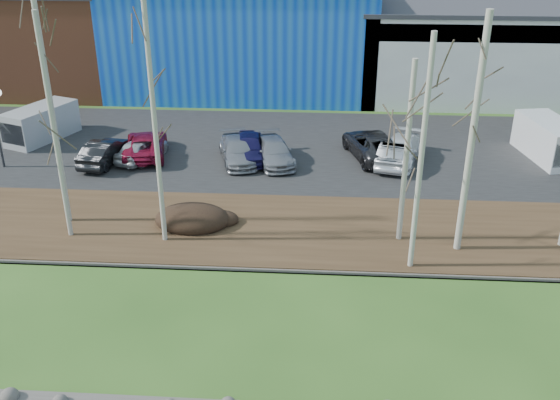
# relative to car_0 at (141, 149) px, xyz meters

# --- Properties ---
(river) EXTENTS (80.00, 8.00, 0.90)m
(river) POSITION_rel_car_0_xyz_m (10.17, -15.18, -0.80)
(river) COLOR #131F32
(river) RESTS_ON ground
(far_bank_rocks) EXTENTS (80.00, 0.80, 0.46)m
(far_bank_rocks) POSITION_rel_car_0_xyz_m (10.17, -11.08, -0.80)
(far_bank_rocks) COLOR #47423D
(far_bank_rocks) RESTS_ON ground
(far_bank) EXTENTS (80.00, 7.00, 0.15)m
(far_bank) POSITION_rel_car_0_xyz_m (10.17, -7.88, -0.72)
(far_bank) COLOR #382616
(far_bank) RESTS_ON ground
(parking_lot) EXTENTS (80.00, 14.00, 0.14)m
(parking_lot) POSITION_rel_car_0_xyz_m (10.17, 2.62, -0.73)
(parking_lot) COLOR black
(parking_lot) RESTS_ON ground
(building_brick) EXTENTS (16.32, 12.24, 7.80)m
(building_brick) POSITION_rel_car_0_xyz_m (-13.83, 16.62, 3.11)
(building_brick) COLOR brown
(building_brick) RESTS_ON ground
(building_blue) EXTENTS (20.40, 12.24, 8.30)m
(building_blue) POSITION_rel_car_0_xyz_m (4.17, 16.62, 3.36)
(building_blue) COLOR blue
(building_blue) RESTS_ON ground
(building_white) EXTENTS (18.36, 12.24, 6.80)m
(building_white) POSITION_rel_car_0_xyz_m (22.17, 16.60, 2.61)
(building_white) COLOR beige
(building_white) RESTS_ON ground
(dirt_mound) EXTENTS (3.46, 2.44, 0.68)m
(dirt_mound) POSITION_rel_car_0_xyz_m (4.47, -7.81, -0.31)
(dirt_mound) COLOR black
(dirt_mound) RESTS_ON far_bank
(birch_0) EXTENTS (0.23, 0.23, 10.09)m
(birch_0) POSITION_rel_car_0_xyz_m (-1.39, -7.77, 4.40)
(birch_0) COLOR beige
(birch_0) RESTS_ON far_bank
(birch_1) EXTENTS (0.20, 0.20, 9.76)m
(birch_1) POSITION_rel_car_0_xyz_m (-0.80, -9.15, 4.23)
(birch_1) COLOR beige
(birch_1) RESTS_ON far_bank
(birch_2) EXTENTS (0.21, 0.21, 11.03)m
(birch_2) POSITION_rel_car_0_xyz_m (3.52, -9.32, 4.86)
(birch_2) COLOR beige
(birch_2) RESTS_ON far_bank
(birch_3) EXTENTS (0.23, 0.23, 7.98)m
(birch_3) POSITION_rel_car_0_xyz_m (13.85, -8.54, 3.34)
(birch_3) COLOR beige
(birch_3) RESTS_ON far_bank
(birch_4) EXTENTS (0.22, 0.22, 9.45)m
(birch_4) POSITION_rel_car_0_xyz_m (14.07, -10.83, 4.07)
(birch_4) COLOR beige
(birch_4) RESTS_ON far_bank
(birch_5) EXTENTS (0.28, 0.28, 9.97)m
(birch_5) POSITION_rel_car_0_xyz_m (16.25, -9.26, 4.34)
(birch_5) COLOR beige
(birch_5) RESTS_ON far_bank
(car_0) EXTENTS (2.71, 4.16, 1.32)m
(car_0) POSITION_rel_car_0_xyz_m (0.00, 0.00, 0.00)
(car_0) COLOR #B9B9BB
(car_0) RESTS_ON parking_lot
(car_1) EXTENTS (2.05, 4.38, 1.39)m
(car_1) POSITION_rel_car_0_xyz_m (-1.94, -0.67, 0.03)
(car_1) COLOR black
(car_1) RESTS_ON parking_lot
(car_2) EXTENTS (3.09, 5.24, 1.37)m
(car_2) POSITION_rel_car_0_xyz_m (0.06, 0.62, 0.03)
(car_2) COLOR maroon
(car_2) RESTS_ON parking_lot
(car_3) EXTENTS (2.98, 4.84, 1.31)m
(car_3) POSITION_rel_car_0_xyz_m (7.66, 0.09, -0.00)
(car_3) COLOR gray
(car_3) RESTS_ON parking_lot
(car_4) EXTENTS (2.19, 4.48, 1.47)m
(car_4) POSITION_rel_car_0_xyz_m (6.20, 0.46, 0.08)
(car_4) COLOR #191547
(car_4) RESTS_ON parking_lot
(car_5) EXTENTS (2.39, 4.33, 1.35)m
(car_5) POSITION_rel_car_0_xyz_m (14.50, 0.09, 0.02)
(car_5) COLOR #BDBDC0
(car_5) RESTS_ON parking_lot
(car_6) EXTENTS (3.91, 5.91, 1.51)m
(car_6) POSITION_rel_car_0_xyz_m (13.34, 1.29, 0.10)
(car_6) COLOR #262628
(car_6) RESTS_ON parking_lot
(car_7) EXTENTS (3.22, 5.10, 1.38)m
(car_7) POSITION_rel_car_0_xyz_m (14.87, 0.61, 0.03)
(car_7) COLOR white
(car_7) RESTS_ON parking_lot
(car_8) EXTENTS (2.39, 4.33, 1.35)m
(car_8) POSITION_rel_car_0_xyz_m (14.38, 0.09, 0.02)
(car_8) COLOR #BDBDC0
(car_8) RESTS_ON parking_lot
(car_9) EXTENTS (2.98, 4.84, 1.31)m
(car_9) POSITION_rel_car_0_xyz_m (5.58, 0.09, -0.00)
(car_9) COLOR gray
(car_9) RESTS_ON parking_lot
(van_white) EXTENTS (2.93, 5.28, 2.18)m
(van_white) POSITION_rel_car_0_xyz_m (23.51, 1.67, 0.43)
(van_white) COLOR white
(van_white) RESTS_ON parking_lot
(van_grey) EXTENTS (3.60, 5.12, 2.07)m
(van_grey) POSITION_rel_car_0_xyz_m (-7.22, 2.89, 0.38)
(van_grey) COLOR silver
(van_grey) RESTS_ON parking_lot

